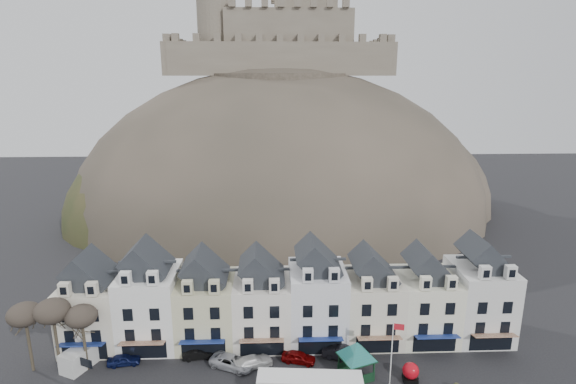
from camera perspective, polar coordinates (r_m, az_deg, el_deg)
The scene contains 17 objects.
townhouse_terrace at distance 56.89m, azimuth 0.37°, elevation -13.43°, with size 54.40×9.35×11.80m.
castle_hill at distance 108.04m, azimuth -0.30°, elevation -2.62°, with size 100.00×76.00×68.00m.
castle at distance 110.49m, azimuth -0.86°, elevation 18.80°, with size 50.20×22.20×22.00m.
tree_left_far at distance 57.89m, azimuth -30.46°, elevation -13.30°, with size 3.61×3.61×8.24m.
tree_left_mid at distance 56.41m, azimuth -27.75°, elevation -13.28°, with size 3.78×3.78×8.64m.
tree_left_near at distance 55.52m, azimuth -24.78°, elevation -14.17°, with size 3.43×3.43×7.84m.
bus_shelter at distance 51.83m, azimuth 8.72°, elevation -19.23°, with size 6.29×6.29×4.27m.
red_buoy at distance 53.60m, azimuth 15.30°, elevation -21.21°, with size 1.76×1.76×2.18m.
flagpole at distance 50.29m, azimuth 13.15°, elevation -19.01°, with size 1.11×0.34×7.88m.
white_van at distance 59.11m, azimuth -24.51°, elevation -18.33°, with size 4.17×5.58×2.33m.
planter_east at distance 54.05m, azimuth 15.65°, elevation -21.74°, with size 1.03×0.67×0.96m.
car_navy at distance 57.72m, azimuth -20.13°, elevation -19.37°, with size 1.46×3.64×1.24m, color #0C133D.
car_black at distance 56.53m, azimuth -11.28°, elevation -19.49°, with size 1.29×3.69×1.21m, color black.
car_silver at distance 54.50m, azimuth -7.13°, elevation -20.61°, with size 2.34×5.00×1.41m, color #AFB0B7.
car_white at distance 54.40m, azimuth -4.47°, elevation -20.67°, with size 1.84×4.54×1.32m, color silver.
car_maroon at distance 54.94m, azimuth 1.34°, elevation -20.22°, with size 1.57×3.90×1.33m, color #630506.
car_charcoal at distance 55.77m, azimuth 6.98°, elevation -19.61°, with size 1.64×4.71×1.55m, color black.
Camera 1 is at (-2.13, -34.22, 31.98)m, focal length 28.00 mm.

